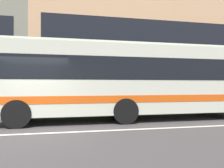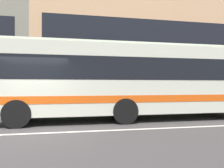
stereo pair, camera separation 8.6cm
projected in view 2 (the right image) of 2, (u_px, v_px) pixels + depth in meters
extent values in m
plane|color=#454242|center=(26.00, 134.00, 6.40)|extent=(160.00, 160.00, 0.00)
cube|color=silver|center=(26.00, 134.00, 6.40)|extent=(60.00, 0.16, 0.01)
cube|color=#306737|center=(57.00, 102.00, 12.08)|extent=(17.94, 1.10, 1.05)
cube|color=tan|center=(152.00, 51.00, 22.02)|extent=(22.93, 9.18, 10.28)
cube|color=black|center=(172.00, 33.00, 17.49)|extent=(21.10, 0.04, 2.06)
cube|color=beige|center=(133.00, 80.00, 9.34)|extent=(11.29, 2.61, 2.79)
cube|color=black|center=(133.00, 71.00, 9.34)|extent=(10.61, 2.62, 0.89)
cube|color=#DC5112|center=(133.00, 97.00, 9.33)|extent=(11.06, 2.63, 0.28)
cube|color=beige|center=(133.00, 48.00, 9.35)|extent=(10.83, 2.20, 0.12)
cylinder|color=black|center=(208.00, 104.00, 11.36)|extent=(1.00, 0.29, 1.00)
cylinder|color=black|center=(113.00, 105.00, 10.33)|extent=(1.00, 0.29, 1.00)
cylinder|color=black|center=(125.00, 111.00, 8.05)|extent=(1.00, 0.29, 1.00)
cylinder|color=black|center=(30.00, 107.00, 9.57)|extent=(1.00, 0.29, 1.00)
cylinder|color=black|center=(17.00, 114.00, 7.29)|extent=(1.00, 0.29, 1.00)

